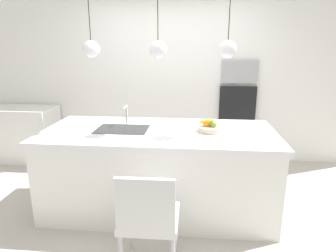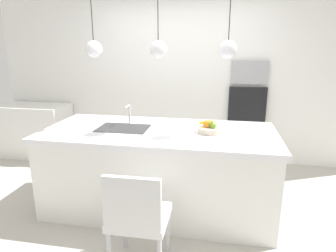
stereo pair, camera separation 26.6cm
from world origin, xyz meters
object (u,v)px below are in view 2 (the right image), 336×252
at_px(oven, 247,105).
at_px(microwave, 249,72).
at_px(fruit_bowl, 210,128).
at_px(chair_near, 137,216).

bearing_deg(oven, microwave, 0.00).
bearing_deg(fruit_bowl, chair_near, -116.29).
relative_size(microwave, oven, 0.96).
bearing_deg(chair_near, microwave, 69.06).
height_order(fruit_bowl, chair_near, fruit_bowl).
height_order(oven, chair_near, oven).
height_order(microwave, chair_near, microwave).
bearing_deg(chair_near, oven, 69.06).
relative_size(oven, chair_near, 0.62).
relative_size(fruit_bowl, microwave, 0.49).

